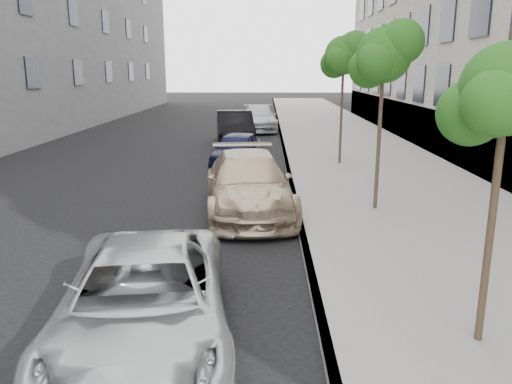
{
  "coord_description": "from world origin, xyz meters",
  "views": [
    {
      "loc": [
        0.36,
        -4.55,
        3.63
      ],
      "look_at": [
        0.18,
        4.13,
        1.5
      ],
      "focal_mm": 35.0,
      "sensor_mm": 36.0,
      "label": 1
    }
  ],
  "objects_px": {
    "sedan_blue": "(237,150)",
    "sedan_rear": "(259,118)",
    "tree_mid": "(385,55)",
    "minivan": "(144,300)",
    "suv": "(248,183)",
    "tree_far": "(344,55)",
    "sedan_black": "(235,128)",
    "tree_near": "(509,89)"
  },
  "relations": [
    {
      "from": "tree_far",
      "to": "sedan_black",
      "type": "distance_m",
      "value": 8.09
    },
    {
      "from": "tree_mid",
      "to": "sedan_blue",
      "type": "xyz_separation_m",
      "value": [
        -3.98,
        6.35,
        -3.31
      ]
    },
    {
      "from": "suv",
      "to": "sedan_black",
      "type": "xyz_separation_m",
      "value": [
        -1.11,
        12.29,
        0.06
      ]
    },
    {
      "from": "suv",
      "to": "sedan_blue",
      "type": "bearing_deg",
      "value": 89.63
    },
    {
      "from": "sedan_blue",
      "to": "sedan_rear",
      "type": "distance_m",
      "value": 11.75
    },
    {
      "from": "tree_near",
      "to": "minivan",
      "type": "height_order",
      "value": "tree_near"
    },
    {
      "from": "tree_near",
      "to": "minivan",
      "type": "bearing_deg",
      "value": -179.76
    },
    {
      "from": "tree_far",
      "to": "sedan_blue",
      "type": "xyz_separation_m",
      "value": [
        -3.98,
        -0.15,
        -3.49
      ]
    },
    {
      "from": "minivan",
      "to": "sedan_rear",
      "type": "height_order",
      "value": "sedan_rear"
    },
    {
      "from": "tree_near",
      "to": "sedan_black",
      "type": "bearing_deg",
      "value": 103.23
    },
    {
      "from": "suv",
      "to": "minivan",
      "type": "bearing_deg",
      "value": -106.21
    },
    {
      "from": "sedan_blue",
      "to": "tree_mid",
      "type": "bearing_deg",
      "value": -50.02
    },
    {
      "from": "suv",
      "to": "sedan_blue",
      "type": "distance_m",
      "value": 6.29
    },
    {
      "from": "suv",
      "to": "tree_near",
      "type": "bearing_deg",
      "value": -69.56
    },
    {
      "from": "sedan_rear",
      "to": "tree_near",
      "type": "bearing_deg",
      "value": -85.13
    },
    {
      "from": "tree_mid",
      "to": "tree_far",
      "type": "height_order",
      "value": "tree_far"
    },
    {
      "from": "tree_near",
      "to": "tree_far",
      "type": "relative_size",
      "value": 0.82
    },
    {
      "from": "tree_far",
      "to": "sedan_black",
      "type": "height_order",
      "value": "tree_far"
    },
    {
      "from": "tree_mid",
      "to": "sedan_blue",
      "type": "bearing_deg",
      "value": 122.06
    },
    {
      "from": "tree_mid",
      "to": "suv",
      "type": "bearing_deg",
      "value": 178.34
    },
    {
      "from": "minivan",
      "to": "suv",
      "type": "xyz_separation_m",
      "value": [
        1.15,
        6.62,
        0.1
      ]
    },
    {
      "from": "tree_far",
      "to": "suv",
      "type": "xyz_separation_m",
      "value": [
        -3.33,
        -6.4,
        -3.39
      ]
    },
    {
      "from": "tree_far",
      "to": "sedan_rear",
      "type": "xyz_separation_m",
      "value": [
        -3.33,
        11.59,
        -3.4
      ]
    },
    {
      "from": "minivan",
      "to": "sedan_rear",
      "type": "distance_m",
      "value": 24.63
    },
    {
      "from": "suv",
      "to": "sedan_blue",
      "type": "xyz_separation_m",
      "value": [
        -0.65,
        6.26,
        -0.1
      ]
    },
    {
      "from": "tree_far",
      "to": "minivan",
      "type": "height_order",
      "value": "tree_far"
    },
    {
      "from": "tree_far",
      "to": "sedan_black",
      "type": "xyz_separation_m",
      "value": [
        -4.44,
        5.89,
        -3.33
      ]
    },
    {
      "from": "suv",
      "to": "sedan_blue",
      "type": "relative_size",
      "value": 1.35
    },
    {
      "from": "sedan_black",
      "to": "sedan_blue",
      "type": "bearing_deg",
      "value": -92.31
    },
    {
      "from": "tree_near",
      "to": "sedan_black",
      "type": "relative_size",
      "value": 0.8
    },
    {
      "from": "suv",
      "to": "sedan_black",
      "type": "height_order",
      "value": "sedan_black"
    },
    {
      "from": "suv",
      "to": "sedan_rear",
      "type": "relative_size",
      "value": 1.01
    },
    {
      "from": "minivan",
      "to": "tree_near",
      "type": "bearing_deg",
      "value": -7.63
    },
    {
      "from": "tree_far",
      "to": "minivan",
      "type": "bearing_deg",
      "value": -108.99
    },
    {
      "from": "minivan",
      "to": "suv",
      "type": "relative_size",
      "value": 0.91
    },
    {
      "from": "minivan",
      "to": "suv",
      "type": "height_order",
      "value": "suv"
    },
    {
      "from": "sedan_blue",
      "to": "sedan_rear",
      "type": "bearing_deg",
      "value": 94.73
    },
    {
      "from": "tree_near",
      "to": "sedan_rear",
      "type": "relative_size",
      "value": 0.77
    },
    {
      "from": "sedan_blue",
      "to": "sedan_rear",
      "type": "xyz_separation_m",
      "value": [
        0.65,
        11.73,
        0.09
      ]
    },
    {
      "from": "minivan",
      "to": "suv",
      "type": "bearing_deg",
      "value": 72.24
    },
    {
      "from": "tree_near",
      "to": "tree_mid",
      "type": "bearing_deg",
      "value": 90.0
    },
    {
      "from": "tree_near",
      "to": "suv",
      "type": "height_order",
      "value": "tree_near"
    }
  ]
}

